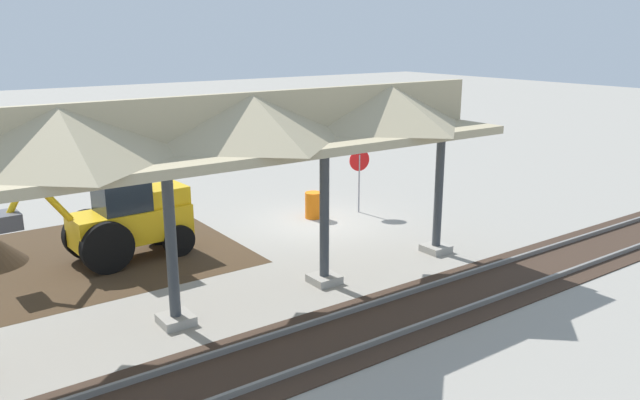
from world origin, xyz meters
TOP-DOWN VIEW (x-y plane):
  - ground_plane at (0.00, 0.00)m, footprint 120.00×120.00m
  - dirt_work_zone at (7.93, -1.28)m, footprint 9.48×7.00m
  - platform_canopy at (8.86, 4.24)m, footprint 21.13×3.20m
  - rail_tracks at (0.00, 6.80)m, footprint 60.00×2.58m
  - stop_sign at (-1.87, -0.28)m, footprint 0.75×0.18m
  - backhoe at (6.33, -0.37)m, footprint 5.07×1.84m
  - traffic_barrel at (-0.16, -0.63)m, footprint 0.56×0.56m

SIDE VIEW (x-z plane):
  - ground_plane at x=0.00m, z-range 0.00..0.00m
  - dirt_work_zone at x=7.93m, z-range 0.00..0.01m
  - rail_tracks at x=0.00m, z-range -0.05..0.10m
  - traffic_barrel at x=-0.16m, z-range 0.00..0.90m
  - backhoe at x=6.33m, z-range -0.14..2.68m
  - stop_sign at x=-1.87m, z-range 0.49..2.74m
  - platform_canopy at x=8.86m, z-range 1.73..6.63m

